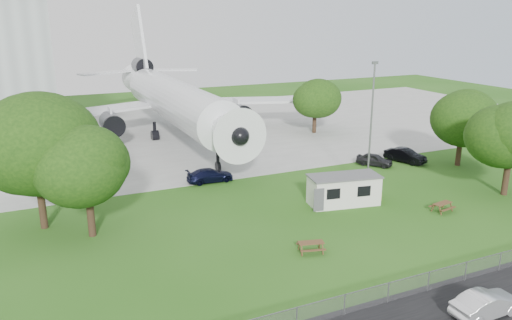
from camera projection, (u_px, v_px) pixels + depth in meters
name	position (u px, v px, depth m)	size (l,w,h in m)	color
ground	(328.00, 234.00, 37.88)	(160.00, 160.00, 0.00)	#3C7024
concrete_apron	(184.00, 132.00, 71.06)	(120.00, 46.00, 0.03)	#B7B7B2
airliner	(172.00, 98.00, 66.92)	(46.36, 47.73, 17.69)	white
site_cabin	(344.00, 190.00, 43.51)	(6.94, 3.76, 2.62)	silver
picnic_west	(311.00, 252.00, 34.94)	(1.80, 1.50, 0.76)	brown
picnic_east	(442.00, 211.00, 42.19)	(1.80, 1.50, 0.76)	brown
fence	(414.00, 295.00, 29.58)	(58.00, 0.04, 1.30)	gray
lamp_mast	(371.00, 130.00, 44.90)	(0.16, 0.16, 12.00)	slate
tree_west_big	(35.00, 150.00, 37.18)	(9.53, 9.53, 11.04)	#382619
tree_west_small	(86.00, 163.00, 35.95)	(7.14, 7.14, 9.31)	#382619
tree_east_back	(463.00, 117.00, 53.64)	(7.29, 7.29, 9.03)	#382619
tree_far_apron	(315.00, 102.00, 69.22)	(6.46, 6.46, 7.60)	#382619
car_centre_sedan	(486.00, 304.00, 27.38)	(1.47, 4.21, 1.39)	silver
car_ne_hatch	(374.00, 160.00, 54.81)	(1.58, 3.92, 1.34)	black
car_ne_sedan	(405.00, 156.00, 56.05)	(1.63, 4.68, 1.54)	black
car_apron_van	(210.00, 175.00, 49.46)	(1.89, 4.64, 1.35)	black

